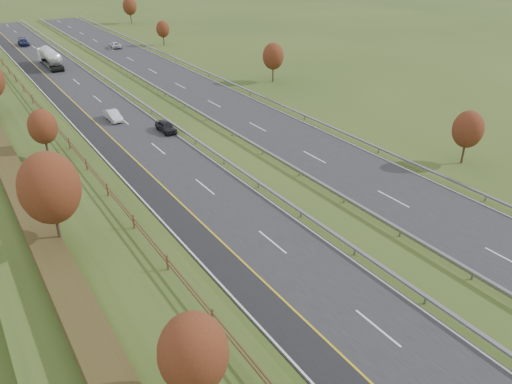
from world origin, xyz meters
The scene contains 17 objects.
ground centered at (8.00, 55.00, 0.00)m, with size 400.00×400.00×0.00m, color #314518.
near_carriageway centered at (0.00, 60.00, 0.02)m, with size 10.50×200.00×0.04m, color black.
far_carriageway centered at (16.50, 60.00, 0.02)m, with size 10.50×200.00×0.04m, color black.
hard_shoulder centered at (-3.75, 60.00, 0.02)m, with size 3.00×200.00×0.04m, color black.
lane_markings centered at (6.40, 59.88, 0.05)m, with size 26.75×200.00×0.01m.
embankment_left centered at (-13.00, 60.00, 1.00)m, with size 12.00×200.00×2.00m, color #314518.
fence_left centered at (-8.50, 59.59, 2.73)m, with size 0.12×189.06×1.20m.
median_barrier_near centered at (5.70, 60.00, 0.61)m, with size 0.32×200.00×0.71m.
median_barrier_far centered at (10.80, 60.00, 0.61)m, with size 0.32×200.00×0.71m.
outer_barrier_far centered at (22.30, 60.00, 0.62)m, with size 0.32×200.00×0.71m.
trees_left centered at (-12.64, 56.63, 6.37)m, with size 6.64×164.30×7.66m.
trees_far centered at (29.80, 89.21, 4.25)m, with size 8.45×118.60×7.12m.
road_tanker centered at (0.26, 96.92, 1.86)m, with size 2.40×11.22×3.46m.
car_dark_near centered at (4.38, 51.77, 0.73)m, with size 1.64×4.06×1.38m, color black.
car_silver_mid centered at (0.13, 59.77, 0.72)m, with size 1.45×4.15×1.37m, color silver.
car_small_far centered at (-0.28, 121.96, 0.77)m, with size 2.03×5.00×1.45m, color #121438.
car_oncoming centered at (16.46, 107.90, 0.68)m, with size 2.13×4.61×1.28m, color silver.
Camera 1 is at (-18.52, -5.38, 22.46)m, focal length 35.00 mm.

